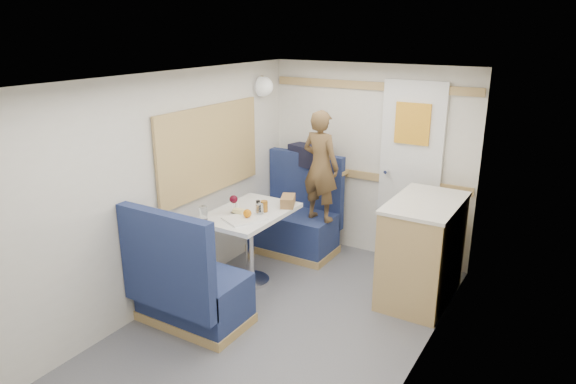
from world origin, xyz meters
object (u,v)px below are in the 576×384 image
Objects in this scene: cheese_block at (239,211)px; tumbler_right at (260,210)px; orange_fruit at (247,213)px; dome_light at (263,86)px; dinette_table at (249,227)px; person at (321,166)px; bread_loaf at (288,201)px; duffel_bag at (309,156)px; bench_far at (296,224)px; wine_glass at (234,200)px; pepper_grinder at (258,206)px; salt_grinder at (237,208)px; galley_counter at (422,249)px; tumbler_left at (203,213)px; tray at (245,219)px; beer_glass at (264,206)px; bench_near at (189,292)px.

cheese_block is 0.92× the size of tumbler_right.
dome_light is at bearing 115.80° from orange_fruit.
dinette_table is at bearing 76.73° from cheese_block.
bread_loaf is (-0.10, -0.47, -0.25)m from person.
dinette_table is 2.02× the size of duffel_bag.
dome_light is at bearing -177.88° from bench_far.
tumbler_right is (0.24, 0.06, -0.07)m from wine_glass.
pepper_grinder is (0.07, 0.05, 0.21)m from dinette_table.
dome_light is at bearing 110.49° from cheese_block.
tumbler_right is 1.23× the size of salt_grinder.
tumbler_right is (0.15, -0.04, 0.21)m from dinette_table.
bench_far is at bearing 85.15° from salt_grinder.
galley_counter is 10.14× the size of salt_grinder.
tumbler_right is at bearing 42.00° from tumbler_left.
person is 15.10× the size of orange_fruit.
pepper_grinder is at bearing -120.36° from bread_loaf.
salt_grinder is (-0.05, 0.04, 0.01)m from cheese_block.
dinette_table is 0.82× the size of person.
tray is at bearing -65.16° from dome_light.
pepper_grinder is at bearing 95.62° from tray.
orange_fruit is 0.44× the size of wine_glass.
beer_glass is (0.03, 0.26, 0.04)m from tray.
tray is at bearing -71.01° from duffel_bag.
dinette_table is 0.23m from salt_grinder.
dome_light is (-0.39, -0.01, 1.45)m from bench_far.
person is (0.32, 1.65, 0.71)m from bench_near.
wine_glass is at bearing -72.88° from dome_light.
dome_light is (-0.39, 0.85, 1.18)m from dinette_table.
bench_far is 1.06m from salt_grinder.
dinette_table is 12.34× the size of orange_fruit.
salt_grinder reaches higher than tray.
wine_glass is 1.62× the size of pepper_grinder.
person is 1.04m from tray.
dinette_table is 0.23m from cheese_block.
orange_fruit reaches higher than salt_grinder.
duffel_bag is (0.02, 0.26, 0.71)m from bench_far.
dome_light is 0.58× the size of tray.
person reaches higher than beer_glass.
salt_grinder reaches higher than cheese_block.
bench_near is 10.16× the size of cheese_block.
wine_glass is at bearing -127.60° from bread_loaf.
bench_near reaches higher than tumbler_right.
pepper_grinder is (0.07, 0.91, 0.47)m from bench_near.
duffel_bag is 4.07× the size of tumbler_right.
cheese_block is at bearing -76.31° from duffel_bag.
tumbler_left reaches higher than bread_loaf.
tumbler_right is at bearing -16.01° from dinette_table.
duffel_bag is 1.32m from orange_fruit.
person is (0.71, -0.06, -0.74)m from dome_light.
tumbler_right is at bearing -80.89° from bench_far.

